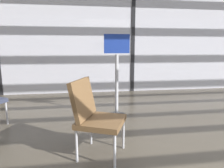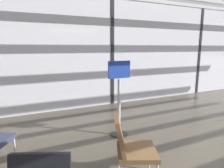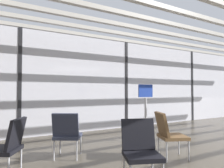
# 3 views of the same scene
# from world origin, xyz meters

# --- Properties ---
(glass_curtain_wall) EXTENTS (14.00, 0.08, 3.03)m
(glass_curtain_wall) POSITION_xyz_m (0.00, 5.20, 1.51)
(glass_curtain_wall) COLOR silver
(glass_curtain_wall) RESTS_ON ground
(window_mullion_1) EXTENTS (0.10, 0.12, 3.03)m
(window_mullion_1) POSITION_xyz_m (0.00, 5.20, 1.51)
(window_mullion_1) COLOR black
(window_mullion_1) RESTS_ON ground
(window_mullion_2) EXTENTS (0.10, 0.12, 3.03)m
(window_mullion_2) POSITION_xyz_m (3.50, 5.20, 1.51)
(window_mullion_2) COLOR black
(window_mullion_2) RESTS_ON ground
(parked_airplane) EXTENTS (11.18, 3.79, 3.79)m
(parked_airplane) POSITION_xyz_m (0.11, 11.17, 1.89)
(parked_airplane) COLOR silver
(parked_airplane) RESTS_ON ground
(lounge_chair_6) EXTENTS (0.67, 0.65, 0.87)m
(lounge_chair_6) POSITION_xyz_m (-1.26, 1.91, 0.49)
(lounge_chair_6) COLOR brown
(lounge_chair_6) RESTS_ON ground
(info_sign) EXTENTS (0.44, 0.32, 1.44)m
(info_sign) POSITION_xyz_m (-0.79, 3.15, 0.68)
(info_sign) COLOR #333333
(info_sign) RESTS_ON ground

